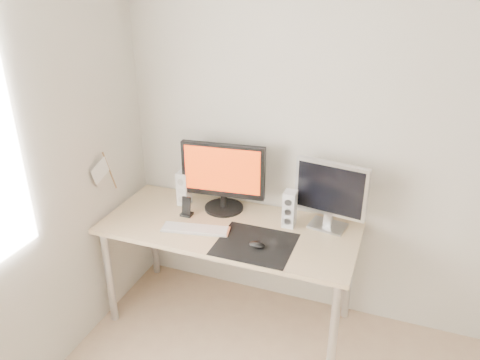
# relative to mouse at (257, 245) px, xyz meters

# --- Properties ---
(wall_back) EXTENTS (3.50, 0.00, 3.50)m
(wall_back) POSITION_rel_mouse_xyz_m (0.69, 0.55, 0.50)
(wall_back) COLOR silver
(wall_back) RESTS_ON ground
(mousepad) EXTENTS (0.45, 0.40, 0.00)m
(mousepad) POSITION_rel_mouse_xyz_m (-0.02, 0.03, -0.02)
(mousepad) COLOR black
(mousepad) RESTS_ON desk
(mouse) EXTENTS (0.10, 0.06, 0.04)m
(mouse) POSITION_rel_mouse_xyz_m (0.00, 0.00, 0.00)
(mouse) COLOR black
(mouse) RESTS_ON mousepad
(desk) EXTENTS (1.60, 0.70, 0.73)m
(desk) POSITION_rel_mouse_xyz_m (-0.24, 0.18, -0.10)
(desk) COLOR #D1B587
(desk) RESTS_ON ground
(main_monitor) EXTENTS (0.55, 0.29, 0.47)m
(main_monitor) POSITION_rel_mouse_xyz_m (-0.36, 0.37, 0.23)
(main_monitor) COLOR black
(main_monitor) RESTS_ON desk
(second_monitor) EXTENTS (0.45, 0.19, 0.43)m
(second_monitor) POSITION_rel_mouse_xyz_m (0.34, 0.38, 0.22)
(second_monitor) COLOR #A8A8AA
(second_monitor) RESTS_ON desk
(speaker_left) EXTENTS (0.08, 0.09, 0.24)m
(speaker_left) POSITION_rel_mouse_xyz_m (-0.64, 0.35, 0.10)
(speaker_left) COLOR white
(speaker_left) RESTS_ON desk
(speaker_right) EXTENTS (0.08, 0.09, 0.24)m
(speaker_right) POSITION_rel_mouse_xyz_m (0.11, 0.31, 0.10)
(speaker_right) COLOR white
(speaker_right) RESTS_ON desk
(keyboard) EXTENTS (0.44, 0.20, 0.02)m
(keyboard) POSITION_rel_mouse_xyz_m (-0.42, 0.06, -0.01)
(keyboard) COLOR silver
(keyboard) RESTS_ON desk
(phone_dock) EXTENTS (0.07, 0.06, 0.13)m
(phone_dock) POSITION_rel_mouse_xyz_m (-0.55, 0.21, 0.02)
(phone_dock) COLOR black
(phone_dock) RESTS_ON desk
(pennant) EXTENTS (0.01, 0.23, 0.29)m
(pennant) POSITION_rel_mouse_xyz_m (-1.03, 0.03, 0.30)
(pennant) COLOR #A57F54
(pennant) RESTS_ON wall_left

